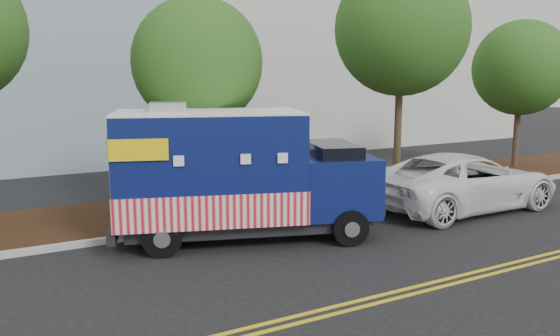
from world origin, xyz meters
TOP-DOWN VIEW (x-y plane):
  - ground at (0.00, 0.00)m, footprint 120.00×120.00m
  - curb at (0.00, 1.40)m, footprint 120.00×0.18m
  - mulch_strip at (0.00, 3.50)m, footprint 120.00×4.00m
  - centerline_near at (0.00, -4.45)m, footprint 120.00×0.10m
  - centerline_far at (0.00, -4.70)m, footprint 120.00×0.10m
  - tree_b at (-0.61, 2.86)m, footprint 3.70×3.70m
  - tree_c at (6.84, 2.82)m, footprint 4.62×4.62m
  - tree_d at (14.23, 3.59)m, footprint 4.03×4.03m
  - sign_post at (-1.34, 1.89)m, footprint 0.06×0.06m
  - food_truck at (-0.73, 0.23)m, footprint 6.98×4.31m
  - white_car at (6.78, -0.36)m, footprint 6.28×2.91m

SIDE VIEW (x-z plane):
  - ground at x=0.00m, z-range 0.00..0.00m
  - centerline_near at x=0.00m, z-range 0.00..0.01m
  - centerline_far at x=0.00m, z-range 0.00..0.01m
  - curb at x=0.00m, z-range 0.00..0.15m
  - mulch_strip at x=0.00m, z-range 0.00..0.15m
  - white_car at x=6.78m, z-range 0.00..1.74m
  - sign_post at x=-1.34m, z-range 0.00..2.40m
  - food_truck at x=-0.73m, z-range -0.16..3.31m
  - tree_d at x=14.23m, z-range 1.19..7.62m
  - tree_b at x=-0.61m, z-range 1.30..7.62m
  - tree_c at x=6.84m, z-range 1.68..9.67m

